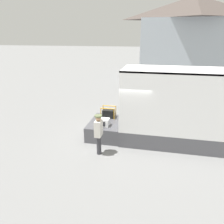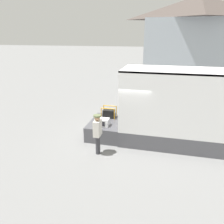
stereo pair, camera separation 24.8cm
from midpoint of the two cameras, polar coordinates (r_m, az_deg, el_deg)
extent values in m
plane|color=gray|center=(10.18, 2.07, -6.32)|extent=(160.00, 160.00, 0.00)
cube|color=#4C4C51|center=(9.95, 16.07, -5.63)|extent=(4.86, 2.16, 0.67)
cube|color=white|center=(10.42, 16.58, 4.74)|extent=(4.86, 0.06, 2.50)
cube|color=white|center=(8.41, 17.44, 1.19)|extent=(4.86, 0.06, 2.50)
cube|color=white|center=(9.16, 17.72, 10.47)|extent=(4.86, 2.16, 0.06)
cylinder|color=yellow|center=(9.23, 16.55, -4.17)|extent=(0.29, 0.29, 0.37)
cube|color=olive|center=(10.19, 16.77, -1.99)|extent=(0.44, 0.32, 0.34)
cube|color=#4C4C51|center=(10.19, -2.11, -4.22)|extent=(1.51, 2.05, 0.67)
cube|color=white|center=(9.54, -2.86, -2.70)|extent=(0.45, 0.41, 0.31)
cube|color=black|center=(9.37, -3.46, -3.15)|extent=(0.29, 0.01, 0.21)
cube|color=black|center=(10.47, -1.61, -0.43)|extent=(0.54, 0.36, 0.38)
cylinder|color=slate|center=(10.42, -0.46, -0.41)|extent=(0.20, 0.20, 0.20)
cylinder|color=orange|center=(10.33, -3.62, -0.30)|extent=(0.04, 0.04, 0.53)
cylinder|color=orange|center=(10.19, -0.15, -0.56)|extent=(0.04, 0.04, 0.53)
cylinder|color=orange|center=(10.72, -3.01, 0.45)|extent=(0.04, 0.04, 0.53)
cylinder|color=orange|center=(10.57, 0.33, 0.21)|extent=(0.04, 0.04, 0.53)
cylinder|color=orange|center=(10.17, -1.91, 0.88)|extent=(0.64, 0.04, 0.04)
cylinder|color=orange|center=(10.56, -1.36, 1.60)|extent=(0.64, 0.04, 0.04)
cylinder|color=#38383D|center=(8.62, -4.28, -8.54)|extent=(0.18, 0.18, 0.78)
cube|color=beige|center=(8.31, -4.40, -4.26)|extent=(0.24, 0.44, 0.62)
sphere|color=tan|center=(8.15, -4.48, -1.56)|extent=(0.22, 0.22, 0.22)
cylinder|color=#606B47|center=(8.12, -4.49, -1.03)|extent=(0.29, 0.29, 0.05)
cube|color=#A8B2BC|center=(23.92, 19.39, 14.87)|extent=(9.40, 6.32, 5.85)
pyramid|color=#514742|center=(24.00, 20.54, 24.27)|extent=(9.87, 6.64, 2.05)
camera|label=1|loc=(0.12, -90.74, -0.26)|focal=35.00mm
camera|label=2|loc=(0.12, 89.26, 0.26)|focal=35.00mm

